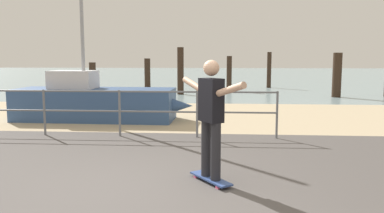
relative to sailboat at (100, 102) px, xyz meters
name	(u,v)px	position (x,y,z in m)	size (l,w,h in m)	color
beach_strip	(192,115)	(2.47, 1.20, -0.53)	(24.00, 6.00, 0.04)	tan
sea_surface	(213,75)	(2.47, 29.20, -0.53)	(72.00, 50.00, 0.04)	#849EA3
railing_fence	(44,105)	(-0.61, -2.20, 0.17)	(10.41, 0.05, 1.05)	slate
sailboat	(100,102)	(0.00, 0.00, 0.00)	(4.97, 1.50, 5.76)	#335184
skateboard	(211,179)	(3.23, -5.34, -0.46)	(0.63, 0.77, 0.08)	#334C8C
skateboarder	(211,112)	(3.23, -5.34, 0.49)	(0.91, 1.23, 1.65)	#26262B
groyne_post_0	(93,77)	(-3.23, 9.12, 0.23)	(0.34, 0.34, 1.51)	#332319
groyne_post_1	(147,73)	(-0.90, 11.84, 0.32)	(0.34, 0.34, 1.70)	#332319
groyne_post_2	(180,71)	(1.43, 7.88, 0.59)	(0.31, 0.31, 2.24)	#332319
groyne_post_3	(229,74)	(3.76, 9.99, 0.39)	(0.27, 0.27, 1.83)	#332319
groyne_post_4	(269,70)	(6.10, 12.34, 0.51)	(0.25, 0.25, 2.07)	#332319
groyne_post_5	(337,75)	(8.43, 7.06, 0.46)	(0.39, 0.39, 1.97)	#332319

